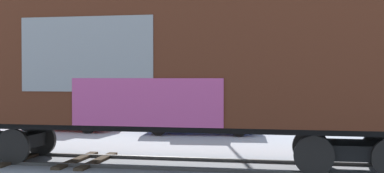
% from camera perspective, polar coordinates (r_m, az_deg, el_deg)
% --- Properties ---
extents(ground_plane, '(260.00, 260.00, 0.00)m').
position_cam_1_polar(ground_plane, '(12.32, 2.92, -9.41)').
color(ground_plane, '#B2B5BC').
extents(track, '(60.00, 2.57, 0.08)m').
position_cam_1_polar(track, '(12.55, -3.11, -9.03)').
color(track, '#4C4742').
rests_on(track, ground_plane).
extents(freight_car, '(14.65, 3.00, 4.53)m').
position_cam_1_polar(freight_car, '(12.38, -3.62, 2.86)').
color(freight_car, '#5B2B19').
rests_on(freight_car, ground_plane).
extents(hillside, '(133.39, 29.20, 18.23)m').
position_cam_1_polar(hillside, '(67.28, 9.15, 5.08)').
color(hillside, silver).
rests_on(hillside, ground_plane).
extents(parked_car_red, '(4.40, 2.32, 1.65)m').
position_cam_1_polar(parked_car_red, '(21.08, -14.49, -2.76)').
color(parked_car_red, '#B21E1E').
rests_on(parked_car_red, ground_plane).
extents(parked_car_blue, '(4.63, 2.24, 1.66)m').
position_cam_1_polar(parked_car_blue, '(19.15, 0.94, -3.09)').
color(parked_car_blue, navy).
rests_on(parked_car_blue, ground_plane).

